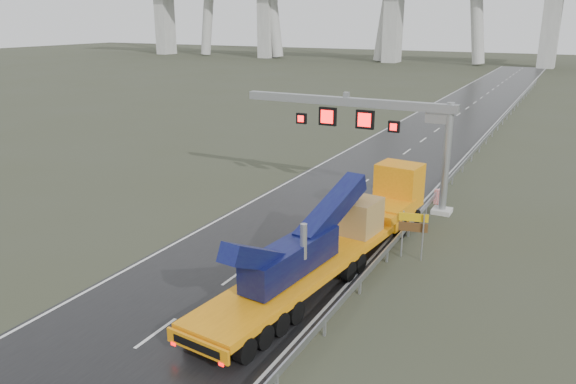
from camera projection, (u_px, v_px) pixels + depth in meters
The scene contains 7 objects.
ground at pixel (187, 311), 24.33m from camera, with size 400.00×400.00×0.00m, color #363928.
road at pixel (423, 140), 58.20m from camera, with size 11.00×200.00×0.02m, color black.
guardrail at pixel (466, 161), 46.84m from camera, with size 0.20×140.00×1.40m, color #93959B, non-canonical shape.
sign_gantry at pixel (375, 122), 36.96m from camera, with size 14.90×1.20×7.42m.
heavy_haul_truck at pixel (345, 229), 28.93m from camera, with size 4.81×19.44×4.53m.
exit_sign_pair at pixel (413, 227), 29.13m from camera, with size 1.48×0.37×2.58m.
striped_barrier at pixel (439, 197), 38.17m from camera, with size 0.60×0.33×1.02m, color red.
Camera 1 is at (13.91, -17.19, 12.21)m, focal length 35.00 mm.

